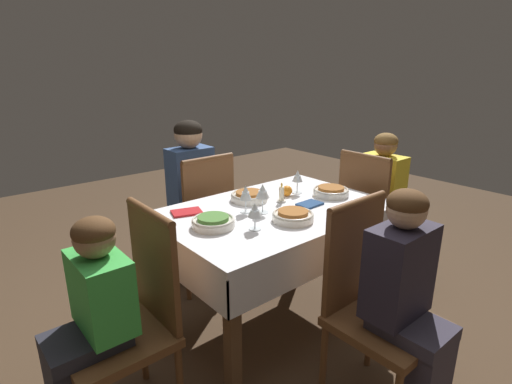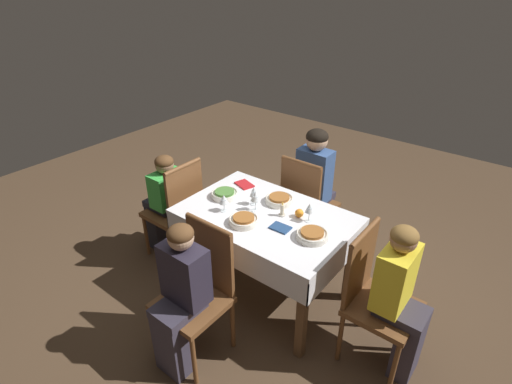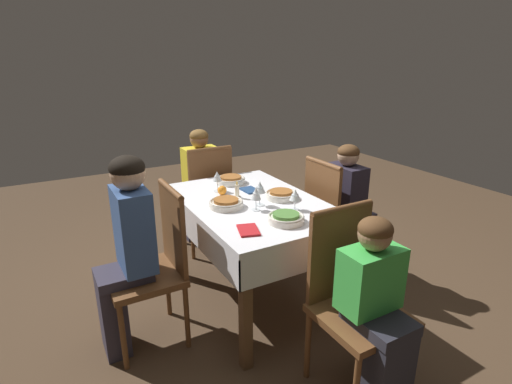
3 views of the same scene
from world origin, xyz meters
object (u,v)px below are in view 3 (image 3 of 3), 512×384
chair_north (333,216)px  bowl_east (286,218)px  person_child_yellow (199,182)px  napkin_spare_side (250,190)px  wine_glass_west (217,177)px  chair_east (352,294)px  person_adult_denim (126,245)px  person_child_dark (350,205)px  candle_centerpiece (237,192)px  orange_fruit (222,190)px  wine_glass_east (295,195)px  chair_south (156,260)px  napkin_red_folded (248,230)px  bowl_south (226,203)px  bowl_west (231,180)px  wine_glass_north (260,188)px  bowl_north (281,195)px  person_child_green (378,309)px  wine_glass_south (256,194)px  dining_table (252,215)px  chair_west (206,195)px

chair_north → bowl_east: bearing=119.2°
person_child_yellow → napkin_spare_side: person_child_yellow is taller
chair_north → wine_glass_west: (-0.33, -0.81, 0.34)m
chair_east → person_adult_denim: person_adult_denim is taller
chair_east → bowl_east: 0.57m
chair_north → person_child_dark: 0.18m
chair_north → wine_glass_west: bearing=67.7°
wine_glass_west → candle_centerpiece: wine_glass_west is taller
wine_glass_west → napkin_spare_side: bearing=62.6°
person_child_yellow → wine_glass_west: bearing=78.9°
orange_fruit → chair_east: bearing=10.7°
napkin_spare_side → wine_glass_east: bearing=8.3°
bowl_east → wine_glass_west: bearing=-170.7°
chair_south → bowl_east: chair_south is taller
person_child_yellow → person_child_dark: bearing=126.8°
chair_south → wine_glass_west: size_ratio=6.60×
napkin_red_folded → bowl_south: bearing=172.5°
bowl_west → wine_glass_north: bearing=-4.8°
wine_glass_north → wine_glass_east: size_ratio=1.18×
person_child_dark → bowl_west: person_child_dark is taller
chair_east → person_child_yellow: (-1.99, -0.06, 0.07)m
person_adult_denim → bowl_north: 1.06m
person_child_green → bowl_east: (-0.67, -0.09, 0.25)m
wine_glass_south → bowl_north: 0.29m
wine_glass_north → wine_glass_west: (-0.40, -0.12, -0.01)m
person_child_green → candle_centerpiece: size_ratio=8.43×
napkin_red_folded → person_child_dark: bearing=109.2°
chair_south → wine_glass_north: (0.03, 0.70, 0.36)m
dining_table → wine_glass_west: bearing=-158.9°
bowl_south → wine_glass_north: 0.24m
person_child_dark → bowl_north: person_child_dark is taller
person_child_dark → orange_fruit: size_ratio=16.73×
chair_west → person_child_dark: bearing=131.5°
chair_east → chair_north: bearing=55.7°
napkin_red_folded → orange_fruit: bearing=168.2°
dining_table → chair_north: chair_north is taller
bowl_south → bowl_north: 0.40m
chair_north → person_child_yellow: bearing=30.7°
wine_glass_west → bowl_north: bearing=41.7°
person_child_green → wine_glass_south: bearing=99.2°
wine_glass_south → bowl_west: wine_glass_south is taller
wine_glass_west → napkin_red_folded: (0.72, -0.14, -0.10)m
bowl_east → candle_centerpiece: (-0.52, -0.06, 0.01)m
bowl_south → wine_glass_south: size_ratio=1.42×
candle_centerpiece → bowl_south: bearing=-48.3°
person_child_yellow → orange_fruit: bearing=79.8°
chair_north → wine_glass_south: chair_north is taller
dining_table → bowl_south: 0.24m
person_child_yellow → bowl_south: size_ratio=4.96×
person_child_green → bowl_south: bearing=105.3°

